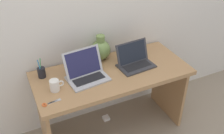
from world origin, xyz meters
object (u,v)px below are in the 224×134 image
(pen_cup, at_px, (42,72))
(green_vase, at_px, (101,49))
(laptop_left, at_px, (86,71))
(scissors, at_px, (48,104))
(laptop_right, at_px, (134,60))
(power_brick, at_px, (106,118))
(coffee_mug, at_px, (55,85))

(pen_cup, bearing_deg, green_vase, 6.51)
(laptop_left, relative_size, pen_cup, 2.00)
(green_vase, height_order, pen_cup, green_vase)
(scissors, bearing_deg, laptop_right, 13.41)
(laptop_left, bearing_deg, laptop_right, -0.30)
(laptop_right, xyz_separation_m, green_vase, (-0.23, 0.23, 0.04))
(laptop_left, xyz_separation_m, power_brick, (0.24, 0.14, -0.77))
(scissors, bearing_deg, pen_cup, 84.10)
(laptop_right, bearing_deg, laptop_left, 179.70)
(pen_cup, height_order, scissors, pen_cup)
(green_vase, distance_m, scissors, 0.76)
(power_brick, bearing_deg, green_vase, 88.20)
(coffee_mug, bearing_deg, pen_cup, 103.74)
(laptop_left, height_order, green_vase, green_vase)
(scissors, bearing_deg, power_brick, 28.99)
(laptop_left, relative_size, green_vase, 1.47)
(coffee_mug, xyz_separation_m, power_brick, (0.52, 0.20, -0.75))
(laptop_right, distance_m, coffee_mug, 0.76)
(laptop_left, bearing_deg, green_vase, 43.91)
(green_vase, bearing_deg, scissors, -144.81)
(pen_cup, bearing_deg, scissors, -95.90)
(laptop_right, xyz_separation_m, coffee_mug, (-0.75, -0.06, -0.01))
(laptop_left, distance_m, laptop_right, 0.47)
(laptop_right, bearing_deg, green_vase, 134.96)
(green_vase, xyz_separation_m, coffee_mug, (-0.52, -0.30, -0.05))
(laptop_right, height_order, scissors, laptop_right)
(green_vase, xyz_separation_m, scissors, (-0.62, -0.43, -0.10))
(laptop_left, bearing_deg, power_brick, 29.80)
(green_vase, relative_size, coffee_mug, 2.10)
(pen_cup, height_order, power_brick, pen_cup)
(laptop_left, relative_size, coffee_mug, 3.08)
(pen_cup, distance_m, scissors, 0.37)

